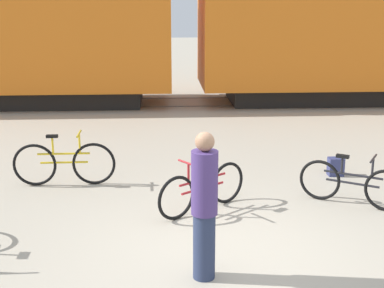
# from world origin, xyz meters

# --- Properties ---
(ground_plane) EXTENTS (80.00, 80.00, 0.00)m
(ground_plane) POSITION_xyz_m (0.00, 0.00, 0.00)
(ground_plane) COLOR #B2A893
(freight_train) EXTENTS (24.52, 3.15, 5.07)m
(freight_train) POSITION_xyz_m (0.00, 10.53, 2.62)
(freight_train) COLOR black
(freight_train) RESTS_ON ground_plane
(rail_near) EXTENTS (36.52, 0.07, 0.01)m
(rail_near) POSITION_xyz_m (0.00, 9.81, 0.01)
(rail_near) COLOR #4C4238
(rail_near) RESTS_ON ground_plane
(rail_far) EXTENTS (36.52, 0.07, 0.01)m
(rail_far) POSITION_xyz_m (0.00, 11.24, 0.01)
(rail_far) COLOR #4C4238
(rail_far) RESTS_ON ground_plane
(bicycle_maroon) EXTENTS (1.41, 1.08, 0.84)m
(bicycle_maroon) POSITION_xyz_m (-0.16, 1.48, 0.36)
(bicycle_maroon) COLOR black
(bicycle_maroon) RESTS_ON ground_plane
(bicycle_black) EXTENTS (1.48, 0.95, 0.83)m
(bicycle_black) POSITION_xyz_m (2.23, 1.58, 0.36)
(bicycle_black) COLOR black
(bicycle_black) RESTS_ON ground_plane
(bicycle_yellow) EXTENTS (1.79, 0.46, 0.95)m
(bicycle_yellow) POSITION_xyz_m (-2.50, 2.82, 0.40)
(bicycle_yellow) COLOR black
(bicycle_yellow) RESTS_ON ground_plane
(person_in_purple) EXTENTS (0.31, 0.31, 1.78)m
(person_in_purple) POSITION_xyz_m (-0.30, -0.58, 0.91)
(person_in_purple) COLOR #283351
(person_in_purple) RESTS_ON ground_plane
(backpack) EXTENTS (0.28, 0.20, 0.34)m
(backpack) POSITION_xyz_m (2.45, 3.06, 0.17)
(backpack) COLOR navy
(backpack) RESTS_ON ground_plane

